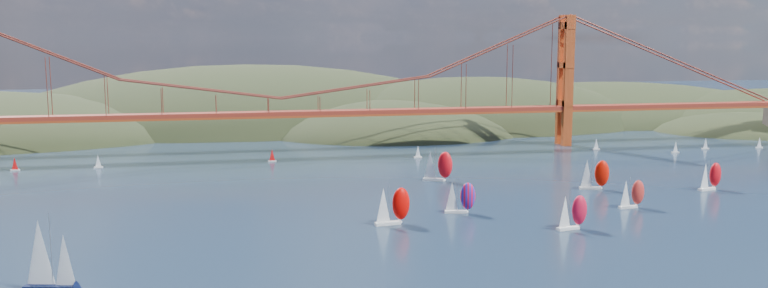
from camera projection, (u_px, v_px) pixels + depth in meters
headlands at (353, 146)px, 402.96m from camera, size 725.00×225.00×96.00m
bridge at (276, 72)px, 291.97m from camera, size 552.00×12.00×55.00m
sloop_navy at (47, 256)px, 134.73m from camera, size 9.79×6.44×14.56m
racer_0 at (392, 205)px, 183.24m from camera, size 9.13×4.38×10.30m
racer_1 at (572, 211)px, 178.57m from camera, size 8.24×4.25×9.26m
racer_2 at (631, 193)px, 201.20m from camera, size 7.52×3.30×8.53m
racer_3 at (594, 174)px, 225.95m from camera, size 8.99×5.00×10.08m
racer_4 at (710, 176)px, 224.93m from camera, size 8.32×4.56×9.33m
racer_5 at (437, 165)px, 239.27m from camera, size 9.63×7.00×10.82m
racer_rwb at (459, 197)px, 195.27m from camera, size 8.22×4.45×9.21m
distant_boat_2 at (15, 164)px, 257.59m from camera, size 3.00×2.00×4.70m
distant_boat_3 at (98, 161)px, 263.09m from camera, size 3.00×2.00×4.70m
distant_boat_4 at (596, 144)px, 306.22m from camera, size 3.00×2.00×4.70m
distant_boat_5 at (676, 147)px, 297.73m from camera, size 3.00×2.00×4.70m
distant_boat_6 at (706, 143)px, 307.94m from camera, size 3.00×2.00×4.70m
distant_boat_7 at (759, 142)px, 310.85m from camera, size 3.00×2.00×4.70m
distant_boat_8 at (418, 152)px, 285.24m from camera, size 3.00×2.00×4.70m
distant_boat_9 at (272, 155)px, 276.47m from camera, size 3.00×2.00×4.70m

